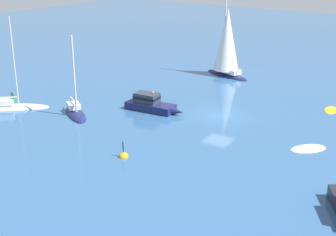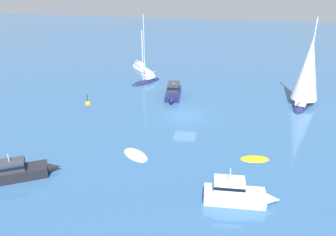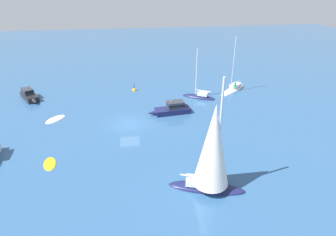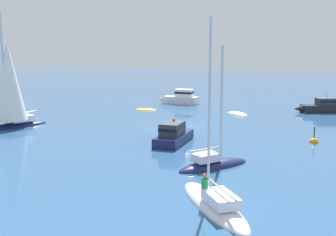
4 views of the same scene
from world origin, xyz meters
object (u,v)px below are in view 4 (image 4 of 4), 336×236
powerboat (174,134)px  sloop_1 (214,204)px  yacht (9,85)px  channel_buoy (314,142)px  launch (321,106)px  sloop (213,164)px  skiff (237,114)px  dinghy (146,110)px  launch_1 (180,98)px

powerboat → sloop_1: (7.33, -11.46, -0.54)m
yacht → channel_buoy: (25.66, 5.33, -3.81)m
launch → yacht: bearing=10.1°
powerboat → sloop: size_ratio=0.76×
yacht → channel_buoy: bearing=119.4°
skiff → launch: size_ratio=0.63×
launch → channel_buoy: bearing=63.9°
skiff → sloop_1: sloop_1 is taller
dinghy → yacht: bearing=-123.8°
powerboat → sloop: bearing=-141.7°
yacht → launch_1: bearing=178.0°
powerboat → launch: bearing=-28.1°
dinghy → launch_1: 6.53m
powerboat → yacht: bearing=85.7°
dinghy → sloop: (14.93, -19.11, 0.18)m
yacht → sloop: 21.73m
launch → skiff: bearing=2.4°
launch → channel_buoy: size_ratio=3.22×
yacht → sloop: yacht is taller
yacht → launch_1: size_ratio=1.99×
launch_1 → sloop: size_ratio=0.67×
skiff → sloop_1: 27.85m
yacht → launch_1: 22.47m
sloop → channel_buoy: (4.72, 9.81, -0.17)m
skiff → sloop: 21.06m
sloop → powerboat: bearing=76.7°
launch → sloop: (-3.29, -25.79, -0.48)m
launch_1 → sloop: bearing=113.5°
skiff → sloop: size_ratio=0.41×
dinghy → launch_1: (1.48, 6.32, 0.74)m
dinghy → sloop: size_ratio=0.33×
skiff → sloop: (4.60, -20.55, 0.18)m
dinghy → launch_1: bearing=65.3°
dinghy → sloop_1: size_ratio=0.29×
skiff → sloop_1: bearing=-36.4°
sloop_1 → launch: bearing=-43.5°
powerboat → sloop: sloop is taller
skiff → launch_1: 10.14m
skiff → launch: bearing=72.7°
powerboat → sloop_1: sloop_1 is taller
dinghy → launch: size_ratio=0.52×
powerboat → sloop_1: 13.62m
powerboat → sloop: 7.10m
powerboat → yacht: yacht is taller
skiff → powerboat: bearing=-52.3°
dinghy → channel_buoy: bearing=-36.8°
launch → sloop_1: sloop_1 is taller
skiff → sloop_1: size_ratio=0.35×
dinghy → powerboat: bearing=-66.2°
channel_buoy → skiff: bearing=130.9°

